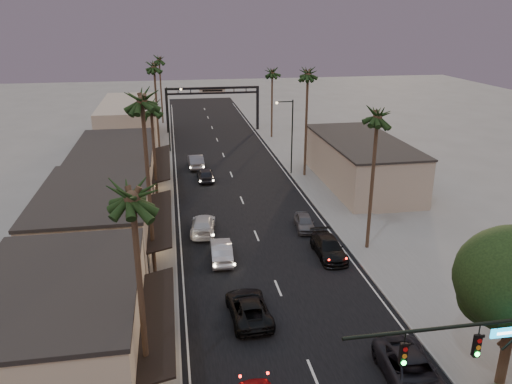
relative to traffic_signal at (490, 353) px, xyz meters
name	(u,v)px	position (x,y,z in m)	size (l,w,h in m)	color
ground	(238,191)	(-5.69, 36.00, -5.08)	(200.00, 200.00, 0.00)	slate
road	(232,177)	(-5.69, 41.00, -5.08)	(14.00, 120.00, 0.02)	black
sidewalk_left	(153,164)	(-15.19, 48.00, -5.02)	(5.00, 92.00, 0.12)	slate
sidewalk_right	(296,157)	(3.81, 48.00, -5.02)	(5.00, 92.00, 0.12)	slate
storefront_near	(62,332)	(-18.69, 8.00, -2.33)	(8.00, 12.00, 5.50)	beige
storefront_mid	(97,226)	(-18.69, 22.00, -2.33)	(8.00, 14.00, 5.50)	#9F937F
storefront_far	(116,170)	(-18.69, 38.00, -2.58)	(8.00, 16.00, 5.00)	beige
storefront_dist	(130,122)	(-18.69, 61.00, -2.08)	(8.00, 20.00, 6.00)	#9F937F
building_right	(361,163)	(8.31, 36.00, -2.58)	(8.00, 18.00, 5.00)	#9F937F
traffic_signal	(490,353)	(0.00, 0.00, 0.00)	(8.51, 0.22, 7.80)	black
arch	(213,98)	(-5.69, 66.00, 0.45)	(15.20, 0.40, 7.27)	black
streetlight_right	(290,131)	(1.23, 41.00, 0.25)	(2.13, 0.30, 9.00)	black
streetlight_left	(170,114)	(-12.61, 54.00, 0.25)	(2.13, 0.30, 9.00)	black
palm_la	(131,188)	(-14.29, 5.00, 6.36)	(3.20, 3.20, 13.20)	#38281C
palm_lb	(142,95)	(-14.29, 18.00, 8.30)	(3.20, 3.20, 15.20)	#38281C
palm_lc	(151,104)	(-14.29, 32.00, 5.39)	(3.20, 3.20, 12.20)	#38281C
palm_ld	(154,64)	(-14.29, 51.00, 7.33)	(3.20, 3.20, 14.20)	#38281C
palm_ra	(378,111)	(2.91, 20.00, 6.36)	(3.20, 3.20, 13.20)	#38281C
palm_rb	(308,70)	(2.91, 40.00, 7.33)	(3.20, 3.20, 14.20)	#38281C
palm_rc	(272,70)	(2.91, 60.00, 5.39)	(3.20, 3.20, 12.20)	#38281C
palm_far	(159,57)	(-13.99, 74.00, 6.36)	(3.20, 3.20, 13.20)	#38281C
oncoming_pickup	(249,308)	(-8.30, 11.75, -4.35)	(2.41, 5.24, 1.46)	black
oncoming_silver	(221,251)	(-9.18, 20.02, -4.32)	(1.61, 4.61, 1.52)	#96979B
oncoming_white	(203,225)	(-10.24, 25.52, -4.35)	(2.05, 5.05, 1.47)	#B9B9B9
oncoming_dgrey	(205,174)	(-8.95, 40.23, -4.33)	(1.77, 4.40, 1.50)	black
oncoming_grey_far	(196,161)	(-9.73, 45.73, -4.25)	(1.77, 5.07, 1.67)	#55545A
curbside_near	(412,373)	(-0.89, 4.22, -4.28)	(2.66, 5.78, 1.61)	black
curbside_black	(329,247)	(-0.65, 19.23, -4.34)	(2.09, 5.14, 1.49)	black
curbside_grey	(304,222)	(-1.18, 24.73, -4.41)	(1.58, 3.92, 1.34)	#4A4B4F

